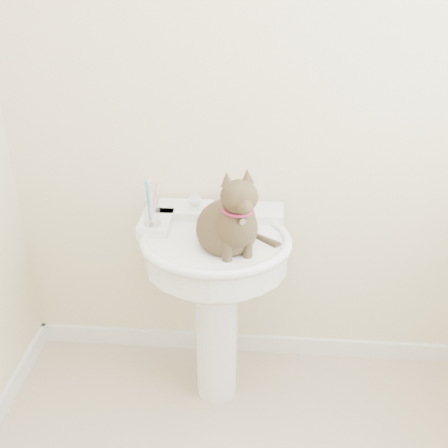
# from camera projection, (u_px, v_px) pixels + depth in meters

# --- Properties ---
(wall_back) EXTENTS (2.20, 0.00, 2.50)m
(wall_back) POSITION_uv_depth(u_px,v_px,m) (271.00, 101.00, 2.18)
(wall_back) COLOR beige
(wall_back) RESTS_ON ground
(baseboard_back) EXTENTS (2.20, 0.02, 0.09)m
(baseboard_back) POSITION_uv_depth(u_px,v_px,m) (261.00, 344.00, 2.74)
(baseboard_back) COLOR white
(baseboard_back) RESTS_ON floor
(pedestal_sink) EXTENTS (0.60, 0.59, 0.83)m
(pedestal_sink) POSITION_uv_depth(u_px,v_px,m) (215.00, 269.00, 2.22)
(pedestal_sink) COLOR white
(pedestal_sink) RESTS_ON floor
(faucet) EXTENTS (0.28, 0.12, 0.14)m
(faucet) POSITION_uv_depth(u_px,v_px,m) (219.00, 203.00, 2.25)
(faucet) COLOR silver
(faucet) RESTS_ON pedestal_sink
(soap_bar) EXTENTS (0.10, 0.07, 0.03)m
(soap_bar) POSITION_uv_depth(u_px,v_px,m) (234.00, 200.00, 2.33)
(soap_bar) COLOR #E6482C
(soap_bar) RESTS_ON pedestal_sink
(toothbrush_cup) EXTENTS (0.07, 0.07, 0.19)m
(toothbrush_cup) POSITION_uv_depth(u_px,v_px,m) (152.00, 214.00, 2.15)
(toothbrush_cup) COLOR silver
(toothbrush_cup) RESTS_ON pedestal_sink
(cat) EXTENTS (0.25, 0.32, 0.47)m
(cat) POSITION_uv_depth(u_px,v_px,m) (229.00, 224.00, 2.05)
(cat) COLOR brown
(cat) RESTS_ON pedestal_sink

